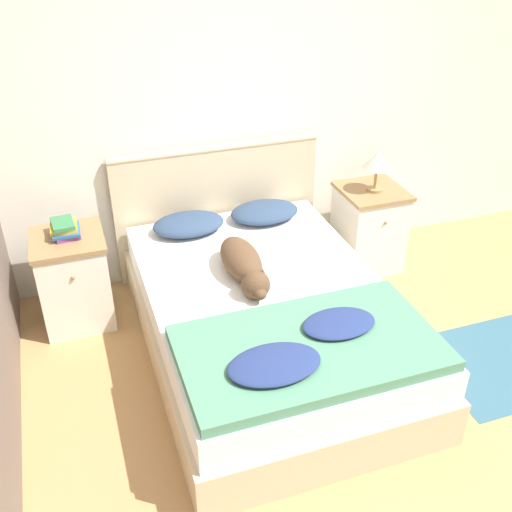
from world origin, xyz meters
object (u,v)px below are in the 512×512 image
bed (267,321)px  nightstand_left (74,279)px  dog (244,264)px  table_lamp (377,162)px  pillow_left (188,224)px  pillow_right (265,212)px  nightstand_right (368,227)px  book_stack (65,229)px

bed → nightstand_left: (-1.08, 0.73, 0.08)m
nightstand_left → dog: dog is taller
table_lamp → pillow_left: bearing=175.2°
bed → table_lamp: 1.43m
pillow_right → nightstand_left: bearing=-176.2°
nightstand_right → dog: size_ratio=0.91×
pillow_left → table_lamp: table_lamp is taller
nightstand_left → table_lamp: bearing=-0.6°
nightstand_left → nightstand_right: 2.15m
table_lamp → pillow_right: bearing=171.9°
pillow_right → dog: dog is taller
nightstand_right → book_stack: bearing=179.2°
nightstand_left → nightstand_right: (2.15, 0.00, 0.00)m
nightstand_right → nightstand_left: bearing=180.0°
book_stack → pillow_right: bearing=2.6°
pillow_right → book_stack: size_ratio=2.19×
bed → dog: dog is taller
nightstand_left → nightstand_right: same height
dog → bed: bearing=-59.8°
pillow_right → table_lamp: bearing=-8.1°
pillow_right → dog: bearing=-119.2°
nightstand_left → bed: bearing=-34.2°
pillow_left → nightstand_right: bearing=-3.8°
nightstand_left → pillow_left: (0.80, 0.09, 0.22)m
bed → book_stack: size_ratio=9.31×
pillow_left → book_stack: size_ratio=2.19×
book_stack → table_lamp: bearing=-1.4°
nightstand_right → book_stack: size_ratio=2.84×
pillow_right → dog: 0.76m
pillow_left → table_lamp: 1.39m
bed → book_stack: bearing=144.7°
nightstand_right → dog: 1.33m
dog → book_stack: book_stack is taller
pillow_left → book_stack: (-0.80, -0.06, 0.14)m
nightstand_left → table_lamp: (2.15, -0.02, 0.54)m
nightstand_right → book_stack: (-2.15, 0.03, 0.36)m
book_stack → table_lamp: (2.15, -0.05, 0.18)m
nightstand_left → pillow_right: 1.37m
bed → nightstand_right: nightstand_right is taller
book_stack → table_lamp: 2.16m
bed → book_stack: (-1.07, 0.76, 0.44)m
bed → pillow_right: bearing=71.4°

